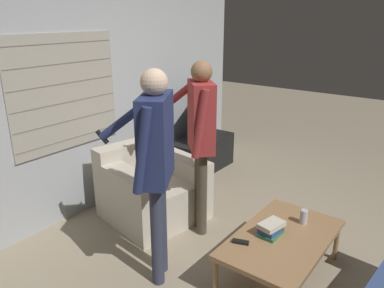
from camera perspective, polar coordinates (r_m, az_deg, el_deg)
ground_plane at (r=3.43m, az=9.15°, el=-18.32°), size 16.00×16.00×0.00m
wall_back at (r=4.13m, az=-15.71°, el=7.33°), size 5.20×0.08×2.55m
armchair_beige at (r=4.04m, az=-6.24°, el=-6.72°), size 1.06×1.05×0.77m
coffee_table at (r=3.19m, az=13.56°, el=-14.05°), size 1.12×0.67×0.39m
tv_stand at (r=5.24m, az=1.34°, el=-1.45°), size 0.97×0.49×0.46m
tv at (r=5.08m, az=1.35°, el=3.95°), size 0.73×0.52×0.56m
person_left_standing at (r=2.80m, az=-5.66°, el=-1.35°), size 0.56×0.81×1.72m
person_right_standing at (r=3.48m, az=1.21°, el=2.33°), size 0.48×0.76×1.69m
book_stack at (r=3.15m, az=11.96°, el=-12.50°), size 0.24×0.18×0.11m
soda_can at (r=3.37m, az=16.66°, el=-10.57°), size 0.07×0.07×0.13m
spare_remote at (r=3.03m, az=7.38°, el=-14.57°), size 0.08×0.14×0.02m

